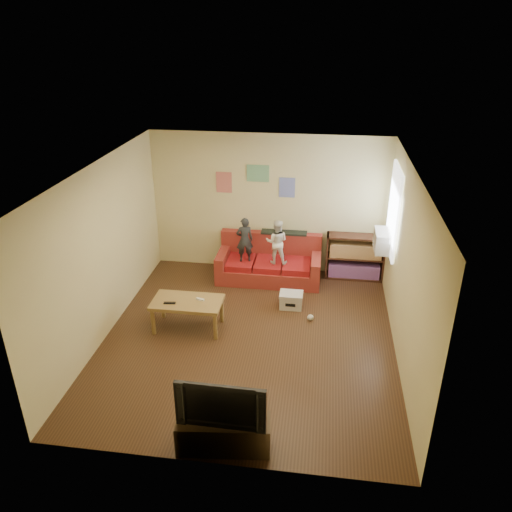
# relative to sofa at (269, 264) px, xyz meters

# --- Properties ---
(room_shell) EXTENTS (4.52, 5.02, 2.72)m
(room_shell) POSITION_rel_sofa_xyz_m (-0.08, -2.07, 1.06)
(room_shell) COLOR #472C1A
(room_shell) RESTS_ON ground
(sofa) EXTENTS (1.96, 0.90, 0.86)m
(sofa) POSITION_rel_sofa_xyz_m (0.00, 0.00, 0.00)
(sofa) COLOR maroon
(sofa) RESTS_ON ground
(child_a) EXTENTS (0.36, 0.29, 0.87)m
(child_a) POSITION_rel_sofa_xyz_m (-0.45, -0.17, 0.55)
(child_a) COLOR #24282B
(child_a) RESTS_ON sofa
(child_b) EXTENTS (0.41, 0.32, 0.85)m
(child_b) POSITION_rel_sofa_xyz_m (0.15, -0.17, 0.55)
(child_b) COLOR white
(child_b) RESTS_ON sofa
(coffee_table) EXTENTS (1.11, 0.61, 0.50)m
(coffee_table) POSITION_rel_sofa_xyz_m (-1.10, -1.92, 0.14)
(coffee_table) COLOR olive
(coffee_table) RESTS_ON ground
(remote) EXTENTS (0.19, 0.07, 0.02)m
(remote) POSITION_rel_sofa_xyz_m (-1.35, -2.04, 0.22)
(remote) COLOR black
(remote) RESTS_ON coffee_table
(game_controller) EXTENTS (0.14, 0.08, 0.03)m
(game_controller) POSITION_rel_sofa_xyz_m (-0.90, -1.87, 0.23)
(game_controller) COLOR silver
(game_controller) RESTS_ON coffee_table
(bookshelf) EXTENTS (1.10, 0.33, 0.88)m
(bookshelf) POSITION_rel_sofa_xyz_m (1.62, 0.23, 0.10)
(bookshelf) COLOR #412317
(bookshelf) RESTS_ON ground
(window) EXTENTS (0.04, 1.08, 1.48)m
(window) POSITION_rel_sofa_xyz_m (2.14, -0.42, 1.35)
(window) COLOR white
(window) RESTS_ON room_shell
(ac_unit) EXTENTS (0.28, 0.55, 0.35)m
(ac_unit) POSITION_rel_sofa_xyz_m (2.02, -0.42, 0.79)
(ac_unit) COLOR #B7B2A3
(ac_unit) RESTS_ON window
(artwork_left) EXTENTS (0.30, 0.01, 0.40)m
(artwork_left) POSITION_rel_sofa_xyz_m (-0.93, 0.42, 1.46)
(artwork_left) COLOR #D87266
(artwork_left) RESTS_ON room_shell
(artwork_center) EXTENTS (0.42, 0.01, 0.32)m
(artwork_center) POSITION_rel_sofa_xyz_m (-0.28, 0.42, 1.66)
(artwork_center) COLOR #72B27F
(artwork_center) RESTS_ON room_shell
(artwork_right) EXTENTS (0.30, 0.01, 0.38)m
(artwork_right) POSITION_rel_sofa_xyz_m (0.27, 0.42, 1.41)
(artwork_right) COLOR #727FCC
(artwork_right) RESTS_ON room_shell
(file_box) EXTENTS (0.40, 0.30, 0.28)m
(file_box) POSITION_rel_sofa_xyz_m (0.50, -1.05, -0.15)
(file_box) COLOR silver
(file_box) RESTS_ON ground
(tv_stand) EXTENTS (1.11, 0.47, 0.41)m
(tv_stand) POSITION_rel_sofa_xyz_m (-0.04, -4.32, -0.09)
(tv_stand) COLOR #3F2D1B
(tv_stand) RESTS_ON ground
(television) EXTENTS (1.03, 0.15, 0.59)m
(television) POSITION_rel_sofa_xyz_m (-0.04, -4.32, 0.41)
(television) COLOR black
(television) RESTS_ON tv_stand
(tissue) EXTENTS (0.14, 0.14, 0.11)m
(tissue) POSITION_rel_sofa_xyz_m (0.86, -1.43, -0.24)
(tissue) COLOR silver
(tissue) RESTS_ON ground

